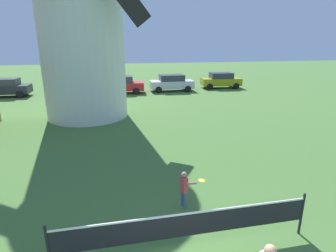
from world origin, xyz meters
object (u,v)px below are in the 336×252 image
(parked_car_silver, at_px, (172,83))
(parked_car_mustard, at_px, (221,80))
(parked_car_black, at_px, (5,87))
(parked_car_cream, at_px, (72,85))
(parked_car_red, at_px, (119,84))
(player_far, at_px, (185,187))
(tennis_net, at_px, (187,225))

(parked_car_silver, xyz_separation_m, parked_car_mustard, (5.35, 0.77, -0.00))
(parked_car_black, height_order, parked_car_mustard, same)
(parked_car_cream, relative_size, parked_car_mustard, 0.94)
(parked_car_silver, bearing_deg, parked_car_black, 179.58)
(parked_car_cream, height_order, parked_car_red, same)
(parked_car_cream, height_order, parked_car_mustard, same)
(parked_car_black, relative_size, parked_car_silver, 0.96)
(parked_car_black, xyz_separation_m, parked_car_cream, (5.44, 0.47, -0.00))
(parked_car_black, bearing_deg, player_far, -60.69)
(parked_car_cream, bearing_deg, parked_car_silver, -3.61)
(tennis_net, relative_size, player_far, 5.29)
(tennis_net, distance_m, parked_car_black, 23.23)
(parked_car_silver, bearing_deg, player_far, -101.57)
(parked_car_mustard, bearing_deg, parked_car_black, -178.11)
(parked_car_black, xyz_separation_m, parked_car_red, (9.64, -0.24, 0.00))
(parked_car_black, height_order, parked_car_silver, same)
(parked_car_cream, distance_m, parked_car_mustard, 14.54)
(parked_car_silver, bearing_deg, parked_car_cream, 176.39)
(parked_car_red, bearing_deg, parked_car_black, 178.56)
(tennis_net, height_order, parked_car_red, parked_car_red)
(player_far, bearing_deg, parked_car_silver, 78.43)
(player_far, bearing_deg, tennis_net, -103.91)
(parked_car_silver, height_order, parked_car_mustard, same)
(parked_car_silver, relative_size, parked_car_mustard, 1.01)
(parked_car_red, bearing_deg, tennis_net, -88.10)
(parked_car_mustard, bearing_deg, tennis_net, -114.22)
(player_far, bearing_deg, parked_car_mustard, 64.97)
(tennis_net, relative_size, parked_car_silver, 1.40)
(player_far, height_order, parked_car_cream, parked_car_cream)
(parked_car_silver, distance_m, parked_car_mustard, 5.40)
(parked_car_red, bearing_deg, parked_car_mustard, 4.98)
(parked_car_silver, bearing_deg, tennis_net, -101.76)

